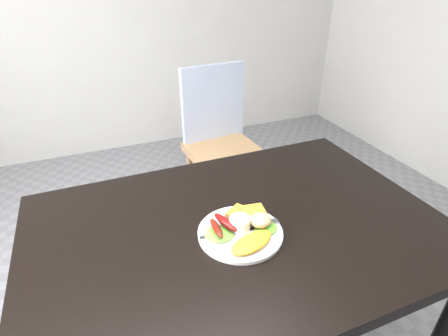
{
  "coord_description": "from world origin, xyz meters",
  "views": [
    {
      "loc": [
        -0.34,
        -0.73,
        1.4
      ],
      "look_at": [
        -0.01,
        0.08,
        0.9
      ],
      "focal_mm": 28.0,
      "sensor_mm": 36.0,
      "label": 1
    }
  ],
  "objects_px": {
    "dining_chair": "(225,153)",
    "dining_table": "(238,230)",
    "plate": "(240,233)",
    "person": "(175,169)"
  },
  "relations": [
    {
      "from": "dining_chair",
      "to": "dining_table",
      "type": "bearing_deg",
      "value": -115.32
    },
    {
      "from": "plate",
      "to": "person",
      "type": "bearing_deg",
      "value": 96.61
    },
    {
      "from": "person",
      "to": "plate",
      "type": "xyz_separation_m",
      "value": [
        0.06,
        -0.49,
        0.04
      ]
    },
    {
      "from": "dining_table",
      "to": "dining_chair",
      "type": "xyz_separation_m",
      "value": [
        0.36,
        0.97,
        -0.28
      ]
    },
    {
      "from": "dining_table",
      "to": "person",
      "type": "height_order",
      "value": "person"
    },
    {
      "from": "dining_chair",
      "to": "plate",
      "type": "distance_m",
      "value": 1.12
    },
    {
      "from": "dining_table",
      "to": "dining_chair",
      "type": "height_order",
      "value": "dining_table"
    },
    {
      "from": "dining_chair",
      "to": "person",
      "type": "distance_m",
      "value": 0.73
    },
    {
      "from": "person",
      "to": "plate",
      "type": "bearing_deg",
      "value": 103.92
    },
    {
      "from": "dining_chair",
      "to": "person",
      "type": "relative_size",
      "value": 0.28
    }
  ]
}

